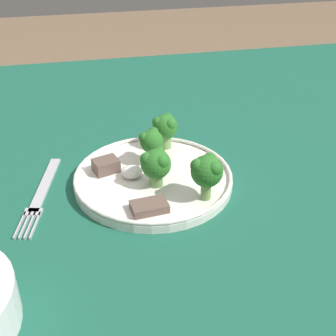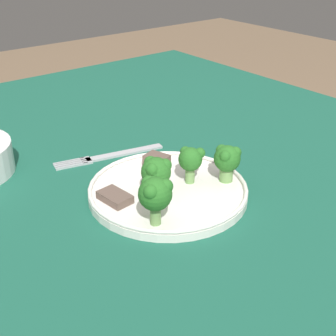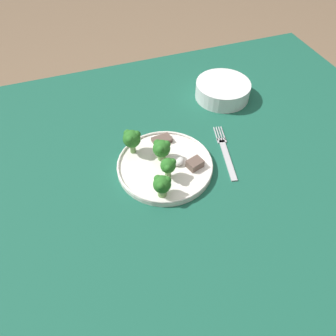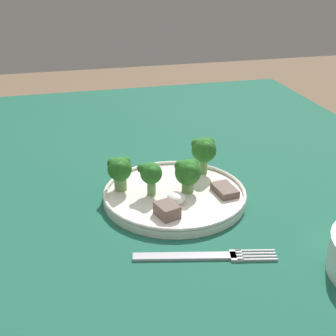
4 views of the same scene
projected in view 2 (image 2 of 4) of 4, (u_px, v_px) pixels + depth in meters
table at (184, 229)px, 0.75m from camera, size 1.38×1.07×0.72m
dinner_plate at (168, 190)px, 0.69m from camera, size 0.23×0.23×0.02m
fork at (111, 156)px, 0.81m from camera, size 0.06×0.19×0.00m
broccoli_floret_near_rim_left at (193, 159)px, 0.69m from camera, size 0.04×0.04×0.06m
broccoli_floret_center_left at (156, 172)px, 0.66m from camera, size 0.04×0.04×0.06m
broccoli_floret_back_left at (227, 159)px, 0.69m from camera, size 0.04×0.04×0.06m
broccoli_floret_front_left at (155, 194)px, 0.59m from camera, size 0.04×0.04×0.07m
meat_slice_front_slice at (157, 161)px, 0.74m from camera, size 0.04×0.04×0.02m
meat_slice_middle_slice at (115, 197)px, 0.65m from camera, size 0.05×0.04×0.01m
sauce_dollop at (158, 174)px, 0.71m from camera, size 0.03×0.03×0.02m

